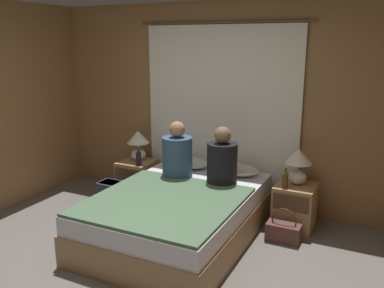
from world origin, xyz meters
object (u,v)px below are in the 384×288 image
(bed, at_px, (179,215))
(nightstand_right, at_px, (295,206))
(lamp_right, at_px, (298,163))
(beer_bottle_on_left_stand, at_px, (139,158))
(nightstand_left, at_px, (137,179))
(beer_bottle_on_right_stand, at_px, (285,180))
(pillow_left, at_px, (187,162))
(pillow_right, at_px, (235,169))
(lamp_left, at_px, (138,142))
(person_right_in_bed, at_px, (222,161))
(backpack_on_floor, at_px, (113,194))
(handbag_on_floor, at_px, (283,231))
(person_left_in_bed, at_px, (177,155))

(bed, relative_size, nightstand_right, 4.20)
(lamp_right, xyz_separation_m, beer_bottle_on_left_stand, (-1.96, -0.18, -0.16))
(nightstand_left, xyz_separation_m, beer_bottle_on_right_stand, (1.99, -0.14, 0.34))
(pillow_left, xyz_separation_m, beer_bottle_on_left_stand, (-0.60, -0.18, 0.02))
(beer_bottle_on_right_stand, bearing_deg, pillow_right, 164.21)
(lamp_left, distance_m, pillow_right, 1.37)
(bed, relative_size, pillow_left, 3.77)
(person_right_in_bed, relative_size, backpack_on_floor, 1.83)
(pillow_left, distance_m, pillow_right, 0.64)
(bed, height_order, nightstand_left, bed)
(nightstand_left, height_order, lamp_left, lamp_left)
(bed, distance_m, handbag_on_floor, 1.11)
(beer_bottle_on_left_stand, bearing_deg, lamp_left, 123.97)
(bed, distance_m, person_right_in_bed, 0.75)
(person_right_in_bed, distance_m, handbag_on_floor, 0.98)
(nightstand_right, xyz_separation_m, person_left_in_bed, (-1.30, -0.34, 0.52))
(nightstand_right, relative_size, beer_bottle_on_right_stand, 2.14)
(lamp_left, distance_m, beer_bottle_on_left_stand, 0.27)
(pillow_left, bearing_deg, person_right_in_bed, -31.55)
(lamp_left, distance_m, person_right_in_bed, 1.40)
(nightstand_right, bearing_deg, bed, -143.01)
(nightstand_right, relative_size, backpack_on_floor, 1.41)
(lamp_left, relative_size, lamp_right, 1.00)
(pillow_right, relative_size, person_right_in_bed, 0.86)
(nightstand_left, height_order, pillow_left, pillow_left)
(person_right_in_bed, bearing_deg, backpack_on_floor, -173.89)
(nightstand_left, xyz_separation_m, beer_bottle_on_left_stand, (0.12, -0.14, 0.33))
(lamp_left, bearing_deg, pillow_left, -0.25)
(bed, relative_size, beer_bottle_on_left_stand, 9.23)
(lamp_left, bearing_deg, person_right_in_bed, -15.94)
(bed, bearing_deg, person_right_in_bed, 56.02)
(nightstand_left, xyz_separation_m, lamp_right, (2.09, 0.04, 0.49))
(lamp_left, height_order, person_right_in_bed, person_right_in_bed)
(bed, height_order, pillow_left, pillow_left)
(lamp_right, distance_m, beer_bottle_on_right_stand, 0.26)
(lamp_left, bearing_deg, backpack_on_floor, -94.69)
(pillow_right, bearing_deg, person_left_in_bed, -146.37)
(person_left_in_bed, height_order, beer_bottle_on_right_stand, person_left_in_bed)
(nightstand_right, xyz_separation_m, lamp_right, (0.00, 0.04, 0.49))
(lamp_right, relative_size, backpack_on_floor, 1.14)
(lamp_right, relative_size, handbag_on_floor, 1.11)
(person_left_in_bed, bearing_deg, lamp_right, 16.50)
(lamp_right, bearing_deg, beer_bottle_on_left_stand, -174.70)
(nightstand_left, bearing_deg, beer_bottle_on_right_stand, -3.98)
(nightstand_left, xyz_separation_m, person_left_in_bed, (0.79, -0.34, 0.52))
(pillow_left, height_order, handbag_on_floor, pillow_left)
(person_right_in_bed, height_order, beer_bottle_on_left_stand, person_right_in_bed)
(person_left_in_bed, height_order, beer_bottle_on_left_stand, person_left_in_bed)
(person_left_in_bed, distance_m, backpack_on_floor, 1.02)
(beer_bottle_on_left_stand, bearing_deg, nightstand_left, 131.48)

